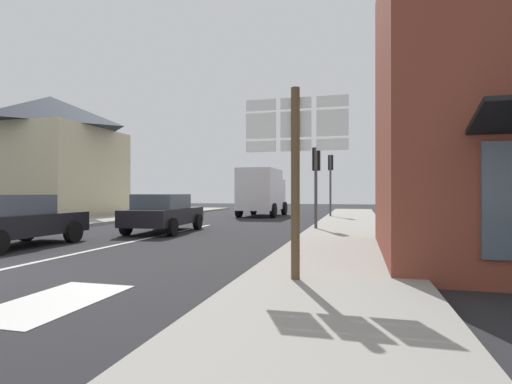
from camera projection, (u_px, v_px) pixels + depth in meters
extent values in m
plane|color=#232326|center=(192.00, 229.00, 16.88)|extent=(80.00, 80.00, 0.00)
cube|color=gray|center=(346.00, 236.00, 13.36)|extent=(2.98, 44.00, 0.14)
cube|color=gray|center=(29.00, 228.00, 16.52)|extent=(2.98, 44.00, 0.14)
cube|color=silver|center=(142.00, 239.00, 13.00)|extent=(0.16, 12.00, 0.01)
cube|color=silver|center=(53.00, 302.00, 5.55)|extent=(1.20, 2.20, 0.01)
cube|color=beige|center=(50.00, 173.00, 25.26)|extent=(7.13, 6.90, 5.52)
pyramid|color=#2D333D|center=(50.00, 113.00, 25.27)|extent=(7.48, 7.24, 2.10)
cube|color=beige|center=(91.00, 209.00, 29.18)|extent=(4.28, 1.20, 0.70)
cube|color=black|center=(13.00, 225.00, 11.12)|extent=(1.75, 4.20, 0.60)
cube|color=#47515B|center=(5.00, 205.00, 10.88)|extent=(1.55, 2.10, 0.55)
cylinder|color=black|center=(26.00, 231.00, 12.65)|extent=(0.22, 0.64, 0.64)
cylinder|color=black|center=(73.00, 232.00, 12.21)|extent=(0.22, 0.64, 0.64)
cube|color=black|center=(165.00, 216.00, 15.48)|extent=(2.00, 4.30, 0.60)
cube|color=#47515B|center=(162.00, 201.00, 15.24)|extent=(1.68, 2.19, 0.55)
cylinder|color=black|center=(158.00, 221.00, 16.97)|extent=(0.26, 0.65, 0.64)
cylinder|color=black|center=(198.00, 222.00, 16.64)|extent=(0.26, 0.65, 0.64)
cylinder|color=black|center=(126.00, 226.00, 14.32)|extent=(0.26, 0.65, 0.64)
cylinder|color=black|center=(172.00, 227.00, 13.99)|extent=(0.26, 0.65, 0.64)
cube|color=silver|center=(260.00, 189.00, 25.58)|extent=(2.26, 3.73, 2.60)
cube|color=silver|center=(269.00, 194.00, 27.99)|extent=(2.11, 1.33, 2.00)
cube|color=#47515B|center=(269.00, 183.00, 28.05)|extent=(1.76, 0.13, 0.70)
cylinder|color=black|center=(254.00, 208.00, 28.23)|extent=(0.29, 0.90, 0.90)
cylinder|color=black|center=(284.00, 208.00, 27.66)|extent=(0.29, 0.90, 0.90)
cylinder|color=black|center=(239.00, 210.00, 24.95)|extent=(0.29, 0.90, 0.90)
cylinder|color=black|center=(273.00, 211.00, 24.37)|extent=(0.29, 0.90, 0.90)
cylinder|color=brown|center=(295.00, 188.00, 6.39)|extent=(0.14, 0.14, 3.20)
cube|color=white|center=(261.00, 105.00, 6.58)|extent=(0.50, 0.03, 0.18)
cube|color=black|center=(261.00, 105.00, 6.60)|extent=(0.43, 0.01, 0.13)
cube|color=white|center=(261.00, 126.00, 6.58)|extent=(0.50, 0.03, 0.42)
cube|color=black|center=(261.00, 126.00, 6.60)|extent=(0.43, 0.01, 0.32)
cube|color=white|center=(261.00, 146.00, 6.58)|extent=(0.50, 0.03, 0.18)
cube|color=black|center=(261.00, 147.00, 6.60)|extent=(0.43, 0.01, 0.13)
cube|color=white|center=(296.00, 103.00, 6.44)|extent=(0.50, 0.03, 0.18)
cube|color=black|center=(296.00, 103.00, 6.46)|extent=(0.43, 0.01, 0.13)
cube|color=white|center=(296.00, 124.00, 6.44)|extent=(0.50, 0.03, 0.42)
cube|color=black|center=(296.00, 125.00, 6.46)|extent=(0.43, 0.01, 0.32)
cube|color=white|center=(296.00, 145.00, 6.44)|extent=(0.50, 0.03, 0.18)
cube|color=black|center=(296.00, 146.00, 6.46)|extent=(0.43, 0.01, 0.13)
cube|color=white|center=(332.00, 101.00, 6.30)|extent=(0.50, 0.03, 0.18)
cube|color=black|center=(332.00, 101.00, 6.31)|extent=(0.43, 0.01, 0.13)
cube|color=white|center=(332.00, 123.00, 6.30)|extent=(0.50, 0.03, 0.42)
cube|color=black|center=(332.00, 123.00, 6.31)|extent=(0.43, 0.01, 0.32)
cube|color=white|center=(332.00, 144.00, 6.29)|extent=(0.50, 0.03, 0.18)
cube|color=black|center=(332.00, 144.00, 6.31)|extent=(0.43, 0.01, 0.13)
cylinder|color=#47474C|center=(330.00, 187.00, 23.90)|extent=(0.12, 0.12, 3.80)
cube|color=black|center=(331.00, 163.00, 24.10)|extent=(0.30, 0.28, 0.90)
sphere|color=#360303|center=(331.00, 158.00, 24.23)|extent=(0.18, 0.18, 0.18)
sphere|color=orange|center=(331.00, 163.00, 24.23)|extent=(0.18, 0.18, 0.18)
sphere|color=black|center=(331.00, 168.00, 24.23)|extent=(0.18, 0.18, 0.18)
cylinder|color=#47474C|center=(316.00, 190.00, 15.62)|extent=(0.12, 0.12, 3.30)
cube|color=black|center=(316.00, 159.00, 15.81)|extent=(0.30, 0.28, 0.90)
sphere|color=#360303|center=(317.00, 153.00, 15.95)|extent=(0.18, 0.18, 0.18)
sphere|color=orange|center=(317.00, 160.00, 15.95)|extent=(0.18, 0.18, 0.18)
sphere|color=black|center=(317.00, 167.00, 15.95)|extent=(0.18, 0.18, 0.18)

